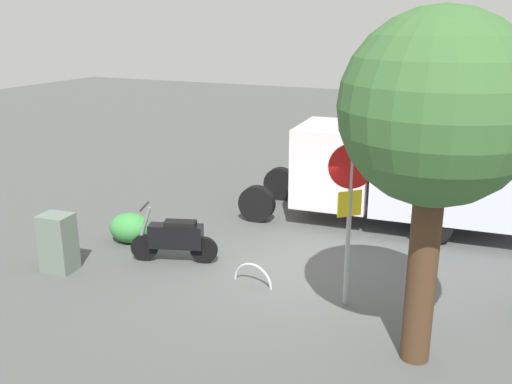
{
  "coord_description": "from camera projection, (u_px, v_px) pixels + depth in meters",
  "views": [
    {
      "loc": [
        -3.72,
        9.59,
        4.8
      ],
      "look_at": [
        1.01,
        -0.77,
        1.31
      ],
      "focal_mm": 39.62,
      "sensor_mm": 36.0,
      "label": 1
    }
  ],
  "objects": [
    {
      "name": "utility_cabinet",
      "position": [
        58.0,
        243.0,
        11.11
      ],
      "size": [
        0.65,
        0.56,
        1.17
      ],
      "primitive_type": "cube",
      "rotation": [
        0.0,
        0.0,
        0.09
      ],
      "color": "slate",
      "rests_on": "ground"
    },
    {
      "name": "stop_sign",
      "position": [
        350.0,
        200.0,
        9.38
      ],
      "size": [
        0.71,
        0.33,
        2.88
      ],
      "color": "#9E9EA3",
      "rests_on": "ground"
    },
    {
      "name": "ground_plane",
      "position": [
        286.0,
        271.0,
        11.23
      ],
      "size": [
        60.0,
        60.0,
        0.0
      ],
      "primitive_type": "plane",
      "color": "#4B4D4C"
    },
    {
      "name": "motorcycle",
      "position": [
        175.0,
        238.0,
        11.53
      ],
      "size": [
        1.75,
        0.79,
        1.2
      ],
      "rotation": [
        0.0,
        0.0,
        0.33
      ],
      "color": "black",
      "rests_on": "ground"
    },
    {
      "name": "box_truck_near",
      "position": [
        416.0,
        161.0,
        13.21
      ],
      "size": [
        7.0,
        2.71,
        2.98
      ],
      "rotation": [
        0.0,
        0.0,
        0.08
      ],
      "color": "black",
      "rests_on": "ground"
    },
    {
      "name": "bike_rack_hoop",
      "position": [
        253.0,
        284.0,
        10.68
      ],
      "size": [
        0.85,
        0.17,
        0.85
      ],
      "primitive_type": "torus",
      "rotation": [
        1.57,
        0.0,
        -0.14
      ],
      "color": "#B7B7BC",
      "rests_on": "ground"
    },
    {
      "name": "street_tree",
      "position": [
        437.0,
        113.0,
        7.3
      ],
      "size": [
        2.59,
        2.59,
        5.0
      ],
      "color": "#47301E",
      "rests_on": "ground"
    },
    {
      "name": "shrub_mid_verge",
      "position": [
        130.0,
        228.0,
        12.64
      ],
      "size": [
        0.96,
        0.79,
        0.66
      ],
      "primitive_type": "ellipsoid",
      "color": "#38893E",
      "rests_on": "ground"
    }
  ]
}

